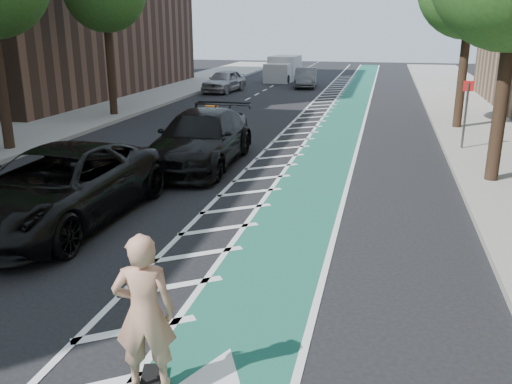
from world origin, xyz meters
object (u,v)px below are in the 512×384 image
(skateboarder, at_px, (144,313))
(suv_far, at_px, (201,139))
(suv_near, at_px, (58,187))
(barrel_a, at_px, (76,196))

(skateboarder, xyz_separation_m, suv_far, (-3.02, 10.83, -0.25))
(skateboarder, height_order, suv_near, skateboarder)
(skateboarder, relative_size, suv_near, 0.32)
(suv_near, height_order, barrel_a, suv_near)
(suv_far, bearing_deg, skateboarder, -75.79)
(barrel_a, bearing_deg, suv_far, 73.34)
(skateboarder, bearing_deg, barrel_a, -69.35)
(suv_far, bearing_deg, suv_near, -104.94)
(suv_far, distance_m, barrel_a, 5.19)
(skateboarder, relative_size, barrel_a, 2.42)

